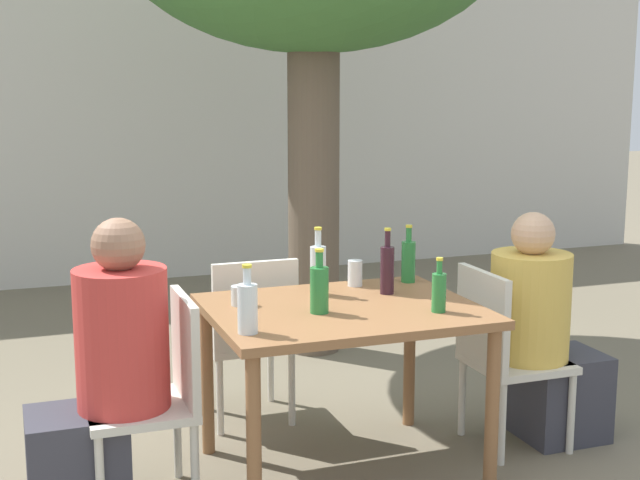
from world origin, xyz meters
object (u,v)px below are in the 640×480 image
patio_chair_2 (250,331)px  green_bottle_4 (439,291)px  dining_table_front (343,327)px  wine_bottle_0 (387,268)px  water_bottle_5 (318,269)px  green_bottle_1 (319,288)px  drinking_glass_0 (240,296)px  patio_chair_1 (502,349)px  person_seated_0 (105,380)px  water_bottle_3 (248,307)px  drinking_glass_1 (355,273)px  person_seated_1 (543,339)px  patio_chair_0 (160,388)px  green_bottle_2 (408,260)px

patio_chair_2 → green_bottle_4: green_bottle_4 is taller
dining_table_front → wine_bottle_0: wine_bottle_0 is taller
patio_chair_2 → water_bottle_5: (0.21, -0.45, 0.41)m
green_bottle_1 → drinking_glass_0: bearing=139.7°
dining_table_front → patio_chair_1: patio_chair_1 is taller
person_seated_0 → water_bottle_3: 0.68m
patio_chair_1 → wine_bottle_0: (-0.54, 0.16, 0.40)m
patio_chair_1 → green_bottle_4: (-0.47, -0.23, 0.37)m
drinking_glass_0 → drinking_glass_1: (0.63, 0.18, 0.02)m
person_seated_1 → drinking_glass_0: person_seated_1 is taller
dining_table_front → patio_chair_2: size_ratio=1.34×
patio_chair_0 → green_bottle_4: (1.18, -0.23, 0.37)m
patio_chair_0 → green_bottle_2: size_ratio=3.07×
person_seated_1 → drinking_glass_0: size_ratio=13.12×
water_bottle_3 → drinking_glass_1: water_bottle_3 is taller
water_bottle_5 → person_seated_0: bearing=-166.3°
green_bottle_4 → drinking_glass_1: size_ratio=1.89×
green_bottle_1 → dining_table_front: bearing=26.5°
patio_chair_2 → water_bottle_3: size_ratio=3.17×
patio_chair_0 → wine_bottle_0: size_ratio=2.82×
patio_chair_0 → patio_chair_1: size_ratio=1.00×
person_seated_1 → wine_bottle_0: bearing=78.6°
person_seated_0 → water_bottle_5: (1.02, 0.25, 0.34)m
wine_bottle_0 → water_bottle_5: 0.33m
person_seated_0 → drinking_glass_1: (1.25, 0.36, 0.28)m
green_bottle_2 → green_bottle_4: (-0.13, -0.57, -0.02)m
patio_chair_2 → water_bottle_5: bearing=114.7°
green_bottle_2 → person_seated_1: bearing=-31.1°
water_bottle_3 → green_bottle_4: (0.87, 0.04, -0.02)m
person_seated_0 → drinking_glass_0: bearing=105.8°
patio_chair_1 → green_bottle_2: bearing=44.6°
green_bottle_4 → wine_bottle_0: bearing=100.9°
patio_chair_0 → patio_chair_2: 0.92m
wine_bottle_0 → green_bottle_4: (0.07, -0.38, -0.03)m
green_bottle_1 → green_bottle_4: size_ratio=1.18×
patio_chair_1 → person_seated_0: (-1.87, -0.00, 0.06)m
patio_chair_0 → person_seated_1: person_seated_1 is taller
patio_chair_2 → wine_bottle_0: bearing=133.5°
water_bottle_3 → drinking_glass_0: (0.09, 0.44, -0.06)m
water_bottle_3 → drinking_glass_1: (0.71, 0.62, -0.04)m
patio_chair_0 → green_bottle_4: size_ratio=3.69×
patio_chair_1 → water_bottle_5: 0.98m
patio_chair_2 → person_seated_0: person_seated_0 is taller
person_seated_0 → green_bottle_2: person_seated_0 is taller
patio_chair_0 → patio_chair_1: same height
person_seated_0 → green_bottle_4: 1.46m
patio_chair_0 → drinking_glass_1: size_ratio=6.96×
wine_bottle_0 → dining_table_front: bearing=-151.3°
dining_table_front → water_bottle_5: (-0.03, 0.25, 0.22)m
green_bottle_1 → drinking_glass_1: bearing=51.4°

